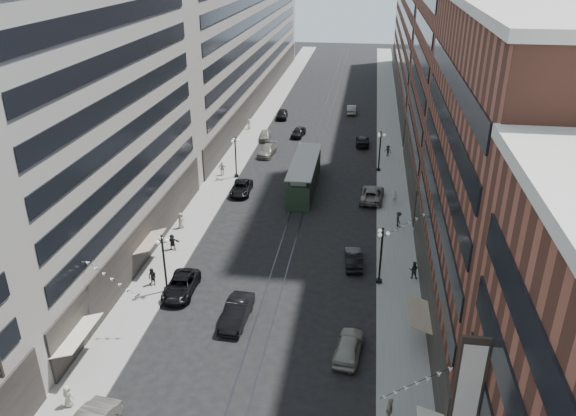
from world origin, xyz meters
The scene contains 38 objects.
ground centered at (0.00, 60.00, 0.00)m, with size 220.00×220.00×0.00m, color black.
sidewalk_west centered at (-11.00, 70.00, 0.07)m, with size 4.00×180.00×0.15m, color gray.
sidewalk_east centered at (11.00, 70.00, 0.07)m, with size 4.00×180.00×0.15m, color gray.
rail_west centered at (-0.70, 70.00, 0.01)m, with size 0.12×180.00×0.02m, color #2D2D33.
rail_east centered at (0.70, 70.00, 0.01)m, with size 0.12×180.00×0.02m, color #2D2D33.
building_west_mid centered at (-17.00, 33.00, 14.00)m, with size 8.00×36.00×28.00m, color gray.
building_west_far centered at (-17.00, 96.00, 13.00)m, with size 8.00×90.00×26.00m, color gray.
building_east_mid centered at (17.00, 28.00, 12.00)m, with size 8.00×30.00×24.00m, color brown.
building_east_tower centered at (17.00, 56.00, 21.00)m, with size 8.00×26.00×42.00m, color brown.
building_east_far centered at (17.00, 105.00, 12.00)m, with size 8.00×72.00×24.00m, color brown.
lamppost_sw_far centered at (-9.20, 28.00, 3.10)m, with size 1.03×1.14×5.52m.
lamppost_sw_mid centered at (-9.20, 55.00, 3.10)m, with size 1.03×1.14×5.52m.
lamppost_se_far centered at (9.20, 32.00, 3.10)m, with size 1.03×1.14×5.52m.
lamppost_se_mid centered at (9.20, 60.00, 3.10)m, with size 1.03×1.14×5.52m.
streetcar centered at (0.00, 52.70, 1.74)m, with size 3.02×13.63×3.77m.
car_2 centered at (-7.92, 28.05, 0.73)m, with size 2.42×5.24×1.46m, color black.
car_4 centered at (6.94, 21.89, 0.80)m, with size 1.89×4.71×1.60m, color gray.
car_5 centered at (-2.20, 24.78, 0.85)m, with size 1.80×5.15×1.70m, color black.
pedestrian_1 centered at (-10.99, 14.02, 0.95)m, with size 0.78×0.43×1.60m, color #BCB19B.
pedestrian_2 centered at (-10.75, 28.71, 0.97)m, with size 0.80×0.44×1.65m, color black.
pedestrian_4 centered at (9.77, 15.63, 1.08)m, with size 1.09×0.50×1.87m, color gray.
car_7 centered at (-7.48, 50.20, 0.70)m, with size 2.31×5.01×1.39m, color black.
car_8 centered at (-6.80, 64.31, 0.73)m, with size 2.05×5.04×1.46m, color #67645C.
car_9 centered at (-7.57, 83.52, 0.78)m, with size 1.84×4.57×1.56m, color black.
car_10 centered at (6.80, 34.97, 0.73)m, with size 1.54×4.42×1.46m, color black.
car_11 centered at (8.40, 50.44, 0.78)m, with size 2.60×5.64×1.57m, color #67645C.
car_12 centered at (6.80, 70.77, 0.71)m, with size 1.98×4.88×1.42m, color black.
car_13 centered at (-3.42, 73.64, 0.73)m, with size 1.72×4.27×1.46m, color black.
car_14 centered at (4.38, 88.52, 0.76)m, with size 1.61×4.62×1.52m, color gray.
pedestrian_5 centered at (-11.13, 35.21, 0.96)m, with size 1.51×0.43×1.63m, color black.
pedestrian_6 centered at (-11.18, 55.41, 1.08)m, with size 1.09×0.49×1.85m, color beige.
pedestrian_7 centered at (12.27, 33.20, 0.99)m, with size 0.82×0.45×1.69m, color black.
pedestrian_8 centered at (11.03, 49.83, 0.92)m, with size 0.56×0.37×1.54m, color #BDB19C.
pedestrian_9 centered at (10.51, 65.95, 0.95)m, with size 1.03×0.43×1.60m, color black.
car_extra_0 centered at (-8.40, 71.35, 0.71)m, with size 1.68×4.17×1.42m, color slate.
pedestrian_extra_0 centered at (11.28, 43.58, 0.98)m, with size 1.07×0.44×1.66m, color black.
pedestrian_extra_1 centered at (-11.76, 39.87, 1.02)m, with size 0.85×0.46×1.74m, color #ADA18F.
pedestrian_extra_2 centered at (-11.90, 75.99, 0.98)m, with size 0.81×0.44×1.65m, color beige.
Camera 1 is at (7.24, -11.56, 27.60)m, focal length 35.00 mm.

